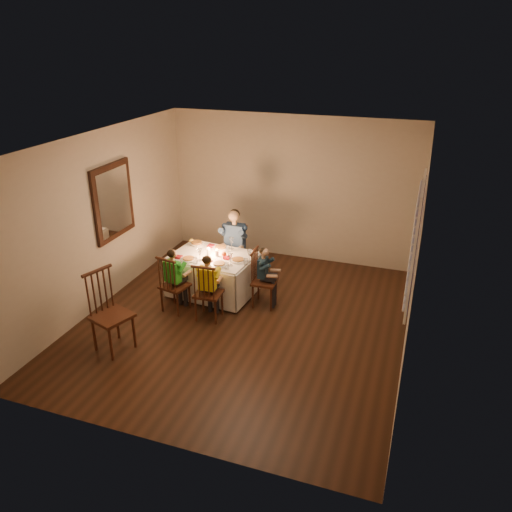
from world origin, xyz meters
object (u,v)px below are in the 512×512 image
(chair_near_left, at_px, (177,309))
(dining_table, at_px, (213,266))
(chair_extra, at_px, (116,348))
(child_green, at_px, (177,309))
(child_yellow, at_px, (210,318))
(chair_near_right, at_px, (210,318))
(chair_adult, at_px, (235,277))
(serving_bowl, at_px, (197,244))
(chair_end, at_px, (264,305))
(child_teal, at_px, (264,305))
(adult, at_px, (235,277))

(chair_near_left, bearing_deg, dining_table, -104.00)
(chair_extra, height_order, child_green, chair_extra)
(child_yellow, bearing_deg, chair_near_right, 180.00)
(chair_adult, bearing_deg, chair_extra, -107.32)
(dining_table, xyz_separation_m, serving_bowl, (-0.39, 0.28, 0.22))
(chair_end, distance_m, child_teal, 0.00)
(child_yellow, distance_m, serving_bowl, 1.38)
(adult, bearing_deg, chair_extra, -107.32)
(serving_bowl, bearing_deg, chair_near_right, -57.15)
(dining_table, bearing_deg, child_teal, -0.44)
(chair_end, relative_size, child_teal, 0.96)
(dining_table, bearing_deg, chair_near_left, -110.49)
(child_teal, xyz_separation_m, serving_bowl, (-1.29, 0.37, 0.69))
(dining_table, height_order, chair_near_right, dining_table)
(child_yellow, relative_size, serving_bowl, 4.58)
(adult, bearing_deg, chair_near_right, -85.71)
(chair_adult, bearing_deg, dining_table, -101.00)
(chair_adult, xyz_separation_m, chair_near_left, (-0.43, -1.33, 0.00))
(chair_end, bearing_deg, child_yellow, 131.80)
(chair_near_left, xyz_separation_m, adult, (0.43, 1.33, 0.00))
(child_green, distance_m, child_teal, 1.35)
(dining_table, xyz_separation_m, child_yellow, (0.25, -0.72, -0.47))
(chair_near_left, bearing_deg, child_teal, -142.86)
(chair_near_right, bearing_deg, chair_extra, 49.55)
(chair_near_left, height_order, chair_end, same)
(chair_extra, bearing_deg, chair_near_right, -18.16)
(chair_end, bearing_deg, chair_adult, 43.35)
(chair_near_right, relative_size, child_teal, 0.96)
(chair_end, distance_m, adult, 1.09)
(chair_end, xyz_separation_m, child_yellow, (-0.64, -0.63, 0.00))
(chair_adult, relative_size, chair_extra, 0.82)
(adult, bearing_deg, child_yellow, -85.71)
(child_yellow, relative_size, child_teal, 1.06)
(chair_near_left, height_order, chair_extra, chair_extra)
(dining_table, distance_m, chair_adult, 0.82)
(dining_table, relative_size, adult, 1.13)
(chair_near_left, relative_size, chair_extra, 0.82)
(chair_near_right, bearing_deg, dining_table, -74.15)
(chair_end, xyz_separation_m, child_teal, (0.00, 0.00, 0.00))
(chair_end, relative_size, child_green, 0.91)
(chair_adult, relative_size, serving_bowl, 4.12)
(chair_adult, height_order, chair_end, same)
(chair_adult, distance_m, adult, 0.00)
(chair_adult, relative_size, child_green, 0.91)
(dining_table, distance_m, child_green, 0.88)
(chair_adult, bearing_deg, chair_end, -45.33)
(dining_table, xyz_separation_m, chair_end, (0.90, -0.09, -0.47))
(chair_adult, distance_m, child_green, 1.40)
(chair_near_left, height_order, child_green, child_green)
(chair_near_left, xyz_separation_m, chair_end, (1.22, 0.58, 0.00))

